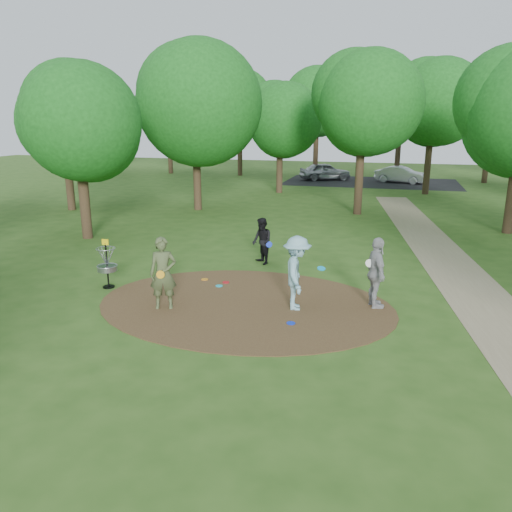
# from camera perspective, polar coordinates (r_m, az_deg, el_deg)

# --- Properties ---
(ground) EXTENTS (100.00, 100.00, 0.00)m
(ground) POSITION_cam_1_polar(r_m,az_deg,el_deg) (14.13, -1.30, -5.55)
(ground) COLOR #2D5119
(ground) RESTS_ON ground
(dirt_clearing) EXTENTS (8.40, 8.40, 0.02)m
(dirt_clearing) POSITION_cam_1_polar(r_m,az_deg,el_deg) (14.12, -1.30, -5.52)
(dirt_clearing) COLOR #47301C
(dirt_clearing) RESTS_ON ground
(footpath) EXTENTS (7.55, 39.89, 0.01)m
(footpath) POSITION_cam_1_polar(r_m,az_deg,el_deg) (15.71, 24.44, -4.77)
(footpath) COLOR #8C7A5B
(footpath) RESTS_ON ground
(parking_lot) EXTENTS (14.00, 8.00, 0.01)m
(parking_lot) POSITION_cam_1_polar(r_m,az_deg,el_deg) (42.97, 12.99, 8.23)
(parking_lot) COLOR black
(parking_lot) RESTS_ON ground
(player_observer_with_disc) EXTENTS (0.85, 0.70, 2.01)m
(player_observer_with_disc) POSITION_cam_1_polar(r_m,az_deg,el_deg) (13.76, -10.56, -1.97)
(player_observer_with_disc) COLOR #495632
(player_observer_with_disc) RESTS_ON ground
(player_throwing_with_disc) EXTENTS (1.32, 1.46, 2.05)m
(player_throwing_with_disc) POSITION_cam_1_polar(r_m,az_deg,el_deg) (13.53, 4.68, -1.97)
(player_throwing_with_disc) COLOR #82B5C2
(player_throwing_with_disc) RESTS_ON ground
(player_walking_with_disc) EXTENTS (1.01, 1.03, 1.67)m
(player_walking_with_disc) POSITION_cam_1_polar(r_m,az_deg,el_deg) (17.82, 0.69, 1.71)
(player_walking_with_disc) COLOR black
(player_walking_with_disc) RESTS_ON ground
(player_waiting_with_disc) EXTENTS (0.85, 1.26, 1.99)m
(player_waiting_with_disc) POSITION_cam_1_polar(r_m,az_deg,el_deg) (13.99, 13.59, -1.90)
(player_waiting_with_disc) COLOR #9C9C9F
(player_waiting_with_disc) RESTS_ON ground
(disc_ground_cyan) EXTENTS (0.22, 0.22, 0.02)m
(disc_ground_cyan) POSITION_cam_1_polar(r_m,az_deg,el_deg) (15.60, -4.24, -3.42)
(disc_ground_cyan) COLOR #1AB5D4
(disc_ground_cyan) RESTS_ON dirt_clearing
(disc_ground_blue) EXTENTS (0.22, 0.22, 0.02)m
(disc_ground_blue) POSITION_cam_1_polar(r_m,az_deg,el_deg) (12.84, 4.01, -7.66)
(disc_ground_blue) COLOR #0C2AD6
(disc_ground_blue) RESTS_ON dirt_clearing
(disc_ground_red) EXTENTS (0.22, 0.22, 0.02)m
(disc_ground_red) POSITION_cam_1_polar(r_m,az_deg,el_deg) (15.93, -3.46, -3.01)
(disc_ground_red) COLOR red
(disc_ground_red) RESTS_ON dirt_clearing
(car_left) EXTENTS (4.64, 3.36, 1.47)m
(car_left) POSITION_cam_1_polar(r_m,az_deg,el_deg) (43.72, 7.89, 9.56)
(car_left) COLOR #A2A3AA
(car_left) RESTS_ON ground
(car_right) EXTENTS (4.33, 2.50, 1.35)m
(car_right) POSITION_cam_1_polar(r_m,az_deg,el_deg) (42.91, 16.24, 8.91)
(car_right) COLOR #AFB2B7
(car_right) RESTS_ON ground
(disc_ground_orange) EXTENTS (0.22, 0.22, 0.02)m
(disc_ground_orange) POSITION_cam_1_polar(r_m,az_deg,el_deg) (16.27, -5.89, -2.67)
(disc_ground_orange) COLOR orange
(disc_ground_orange) RESTS_ON dirt_clearing
(disc_golf_basket) EXTENTS (0.63, 0.63, 1.54)m
(disc_golf_basket) POSITION_cam_1_polar(r_m,az_deg,el_deg) (15.93, -16.70, -0.47)
(disc_golf_basket) COLOR black
(disc_golf_basket) RESTS_ON ground
(tree_ring) EXTENTS (37.28, 45.03, 9.06)m
(tree_ring) POSITION_cam_1_polar(r_m,az_deg,el_deg) (22.93, 8.81, 15.59)
(tree_ring) COLOR #332316
(tree_ring) RESTS_ON ground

